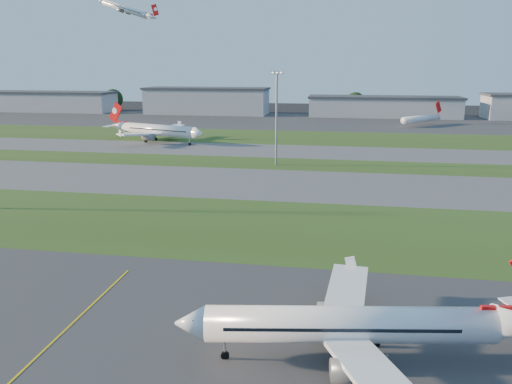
% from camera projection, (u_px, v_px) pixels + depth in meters
% --- Properties ---
extents(grass_strip_a, '(300.00, 34.00, 0.01)m').
position_uv_depth(grass_strip_a, '(153.00, 221.00, 89.64)').
color(grass_strip_a, '#314717').
rests_on(grass_strip_a, ground).
extents(taxiway_a, '(300.00, 32.00, 0.01)m').
position_uv_depth(taxiway_a, '(202.00, 181.00, 121.17)').
color(taxiway_a, '#515154').
rests_on(taxiway_a, ground).
extents(grass_strip_b, '(300.00, 18.00, 0.01)m').
position_uv_depth(grass_strip_b, '(226.00, 162.00, 145.06)').
color(grass_strip_b, '#314717').
rests_on(grass_strip_b, ground).
extents(taxiway_b, '(300.00, 26.00, 0.01)m').
position_uv_depth(taxiway_b, '(241.00, 150.00, 166.09)').
color(taxiway_b, '#515154').
rests_on(taxiway_b, ground).
extents(grass_strip_c, '(300.00, 40.00, 0.01)m').
position_uv_depth(grass_strip_c, '(257.00, 137.00, 197.62)').
color(grass_strip_c, '#314717').
rests_on(grass_strip_c, ground).
extents(apron_far, '(400.00, 80.00, 0.01)m').
position_uv_depth(apron_far, '(277.00, 121.00, 254.95)').
color(apron_far, '#333335').
rests_on(apron_far, ground).
extents(airliner_parked, '(33.09, 27.87, 10.37)m').
position_uv_depth(airliner_parked, '(352.00, 325.00, 46.37)').
color(airliner_parked, white).
rests_on(airliner_parked, ground).
extents(airliner_taxiing, '(38.47, 32.50, 12.48)m').
position_uv_depth(airliner_taxiing, '(158.00, 130.00, 181.57)').
color(airliner_taxiing, white).
rests_on(airliner_taxiing, ground).
extents(airliner_departing, '(30.08, 25.48, 9.38)m').
position_uv_depth(airliner_departing, '(126.00, 9.00, 257.39)').
color(airliner_departing, white).
extents(mini_jet_near, '(21.03, 21.86, 9.48)m').
position_uv_depth(mini_jet_near, '(421.00, 119.00, 232.95)').
color(mini_jet_near, white).
rests_on(mini_jet_near, ground).
extents(light_mast_centre, '(3.20, 0.70, 25.80)m').
position_uv_depth(light_mast_centre, '(277.00, 112.00, 137.06)').
color(light_mast_centre, gray).
rests_on(light_mast_centre, ground).
extents(hangar_far_west, '(91.80, 23.00, 12.20)m').
position_uv_depth(hangar_far_west, '(42.00, 101.00, 306.74)').
color(hangar_far_west, '#9A9CA1').
rests_on(hangar_far_west, ground).
extents(hangar_west, '(71.40, 23.00, 15.20)m').
position_uv_depth(hangar_west, '(207.00, 101.00, 289.14)').
color(hangar_west, '#9A9CA1').
rests_on(hangar_west, ground).
extents(hangar_east, '(81.60, 23.00, 11.20)m').
position_uv_depth(hangar_east, '(383.00, 107.00, 273.21)').
color(hangar_east, '#9A9CA1').
rests_on(hangar_east, ground).
extents(tree_west, '(12.10, 12.10, 13.20)m').
position_uv_depth(tree_west, '(113.00, 99.00, 314.26)').
color(tree_west, black).
rests_on(tree_west, ground).
extents(tree_mid_west, '(9.90, 9.90, 10.80)m').
position_uv_depth(tree_mid_west, '(252.00, 103.00, 295.98)').
color(tree_mid_west, black).
rests_on(tree_mid_west, ground).
extents(tree_mid_east, '(11.55, 11.55, 12.60)m').
position_uv_depth(tree_mid_east, '(355.00, 102.00, 288.76)').
color(tree_mid_east, black).
rests_on(tree_mid_east, ground).
extents(tree_east, '(10.45, 10.45, 11.40)m').
position_uv_depth(tree_east, '(494.00, 105.00, 274.70)').
color(tree_east, black).
rests_on(tree_east, ground).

